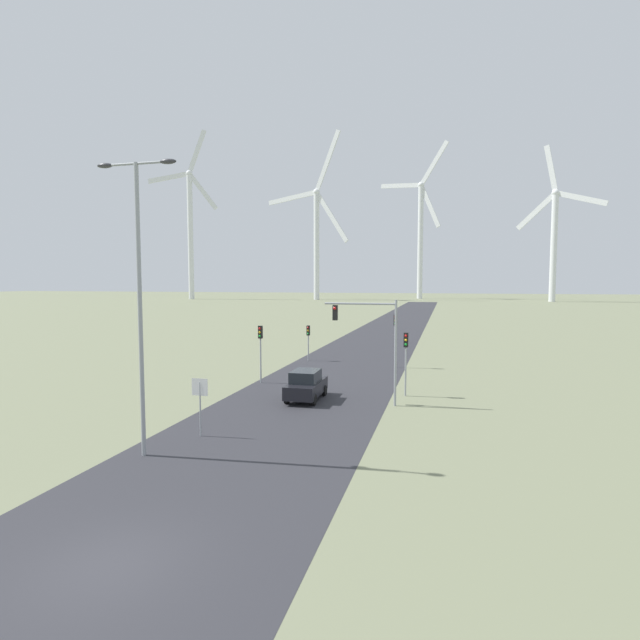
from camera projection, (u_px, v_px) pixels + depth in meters
ground_plane at (109, 564)px, 12.78m from camera, size 600.00×600.00×0.00m
road_surface at (375, 342)px, 59.14m from camera, size 10.00×240.00×0.01m
streetlamp at (139, 278)px, 20.18m from camera, size 3.56×0.32×12.01m
stop_sign_near at (200, 396)px, 23.18m from camera, size 0.81×0.07×2.73m
traffic_light_post_near_left at (260, 341)px, 35.34m from camera, size 0.28×0.34×4.09m
traffic_light_post_near_right at (406, 350)px, 31.24m from camera, size 0.28×0.34×4.02m
traffic_light_post_mid_left at (308, 335)px, 45.31m from camera, size 0.28×0.33×3.23m
traffic_light_post_mid_right at (395, 329)px, 41.62m from camera, size 0.28×0.34×4.46m
traffic_light_mast_overhead at (371, 330)px, 29.02m from camera, size 4.28×0.35×6.18m
car_approaching at (306, 385)px, 30.44m from camera, size 1.88×4.13×1.83m
wind_turbine_far_left at (190, 224)px, 201.24m from camera, size 29.60×2.95×67.36m
wind_turbine_left at (317, 231)px, 195.30m from camera, size 36.53×13.69×64.21m
wind_turbine_center at (421, 229)px, 206.40m from camera, size 28.51×13.56×63.11m
wind_turbine_right at (554, 234)px, 175.39m from camera, size 26.81×14.44×55.14m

